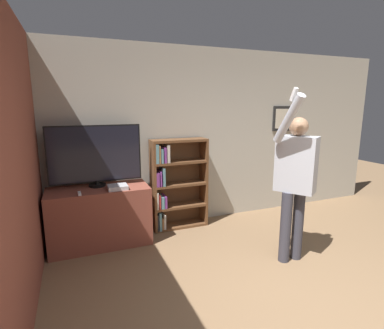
# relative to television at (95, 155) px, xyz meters

# --- Properties ---
(wall_back) EXTENTS (6.78, 0.09, 2.70)m
(wall_back) POSITION_rel_television_xyz_m (1.71, 0.26, 0.15)
(wall_back) COLOR #B2AD9E
(wall_back) RESTS_ON ground_plane
(wall_side_brick) EXTENTS (0.06, 4.47, 2.70)m
(wall_side_brick) POSITION_rel_television_xyz_m (-0.71, -1.20, 0.15)
(wall_side_brick) COLOR brown
(wall_side_brick) RESTS_ON ground_plane
(tv_ledge) EXTENTS (1.29, 0.58, 0.78)m
(tv_ledge) POSITION_rel_television_xyz_m (0.00, -0.09, -0.81)
(tv_ledge) COLOR brown
(tv_ledge) RESTS_ON ground_plane
(television) EXTENTS (1.18, 0.22, 0.81)m
(television) POSITION_rel_television_xyz_m (0.00, 0.00, 0.00)
(television) COLOR black
(television) RESTS_ON tv_ledge
(game_console) EXTENTS (0.25, 0.21, 0.05)m
(game_console) POSITION_rel_television_xyz_m (0.23, -0.24, -0.39)
(game_console) COLOR silver
(game_console) RESTS_ON tv_ledge
(remote_loose) EXTENTS (0.04, 0.14, 0.02)m
(remote_loose) POSITION_rel_television_xyz_m (-0.23, -0.30, -0.41)
(remote_loose) COLOR white
(remote_loose) RESTS_ON tv_ledge
(bookshelf) EXTENTS (0.84, 0.28, 1.35)m
(bookshelf) POSITION_rel_television_xyz_m (1.11, 0.09, -0.52)
(bookshelf) COLOR brown
(bookshelf) RESTS_ON ground_plane
(person) EXTENTS (0.58, 0.57, 2.03)m
(person) POSITION_rel_television_xyz_m (2.09, -1.39, -0.16)
(person) COLOR #383842
(person) RESTS_ON ground_plane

